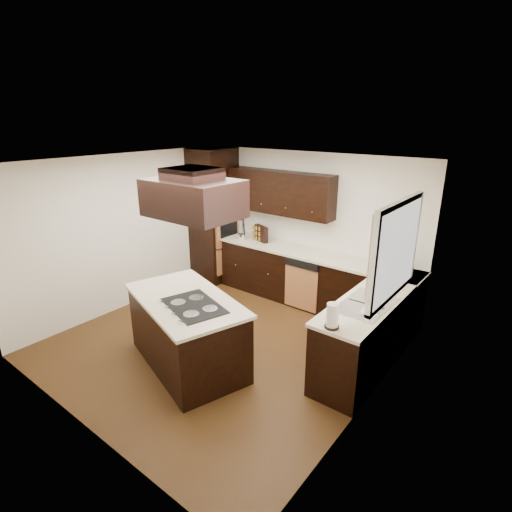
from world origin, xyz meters
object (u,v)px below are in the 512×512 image
oven_column (214,225)px  range_hood (193,198)px  spice_rack (261,234)px  island (187,333)px

oven_column → range_hood: 3.13m
range_hood → spice_rack: (-0.82, 2.36, -1.10)m
island → spice_rack: (-0.70, 2.47, 0.62)m
island → spice_rack: spice_rack is taller
oven_column → spice_rack: size_ratio=6.24×
oven_column → spice_rack: (1.05, 0.10, 0.00)m
oven_column → island: size_ratio=1.26×
island → range_hood: range_hood is taller
oven_column → spice_rack: bearing=5.6°
range_hood → spice_rack: size_ratio=3.09×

